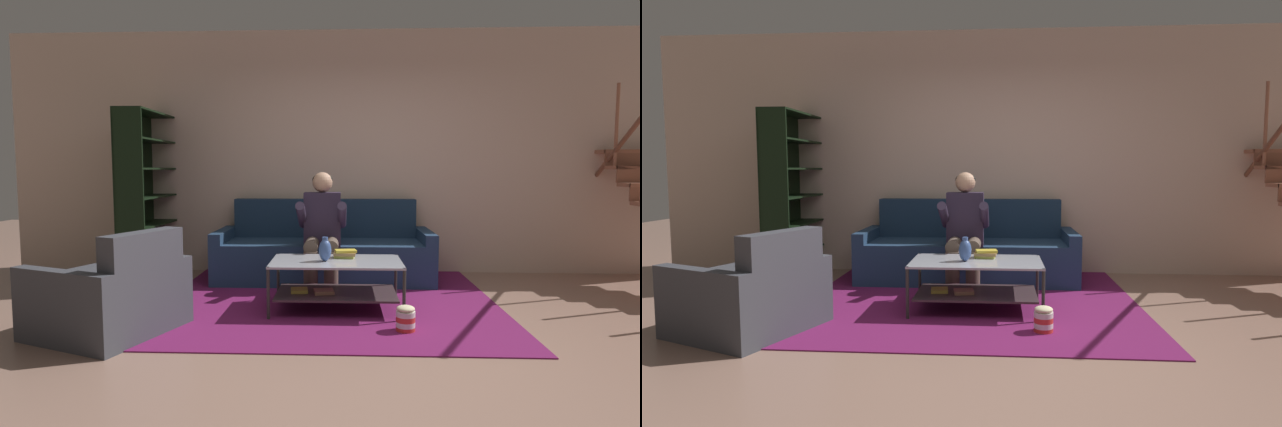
{
  "view_description": "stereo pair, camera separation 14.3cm",
  "coord_description": "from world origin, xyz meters",
  "views": [
    {
      "loc": [
        -0.15,
        -3.65,
        1.25
      ],
      "look_at": [
        -0.35,
        1.06,
        0.83
      ],
      "focal_mm": 28.0,
      "sensor_mm": 36.0,
      "label": 1
    },
    {
      "loc": [
        -0.0,
        -3.64,
        1.25
      ],
      "look_at": [
        -0.35,
        1.06,
        0.83
      ],
      "focal_mm": 28.0,
      "sensor_mm": 36.0,
      "label": 2
    }
  ],
  "objects": [
    {
      "name": "armchair",
      "position": [
        -1.91,
        0.02,
        0.27
      ],
      "size": [
        1.16,
        1.18,
        0.79
      ],
      "color": "#3E3F47",
      "rests_on": "ground"
    },
    {
      "name": "back_partition",
      "position": [
        0.0,
        2.46,
        1.45
      ],
      "size": [
        8.4,
        0.12,
        2.9
      ],
      "primitive_type": "cube",
      "color": "beige",
      "rests_on": "ground"
    },
    {
      "name": "area_rug",
      "position": [
        -0.27,
        1.19,
        0.01
      ],
      "size": [
        3.11,
        3.19,
        0.01
      ],
      "color": "#6C1950",
      "rests_on": "ground"
    },
    {
      "name": "vase",
      "position": [
        -0.29,
        0.66,
        0.55
      ],
      "size": [
        0.11,
        0.11,
        0.21
      ],
      "color": "#3A5795",
      "rests_on": "coffee_table"
    },
    {
      "name": "ground",
      "position": [
        0.0,
        0.0,
        0.0
      ],
      "size": [
        16.8,
        16.8,
        0.0
      ],
      "primitive_type": "plane",
      "color": "#967261"
    },
    {
      "name": "bookshelf",
      "position": [
        -2.37,
        1.87,
        0.75
      ],
      "size": [
        0.32,
        1.11,
        1.89
      ],
      "color": "black",
      "rests_on": "ground"
    },
    {
      "name": "couch",
      "position": [
        -0.35,
        1.94,
        0.3
      ],
      "size": [
        2.39,
        0.89,
        0.9
      ],
      "color": "navy",
      "rests_on": "ground"
    },
    {
      "name": "book_stack",
      "position": [
        -0.12,
        0.83,
        0.48
      ],
      "size": [
        0.21,
        0.16,
        0.07
      ],
      "color": "#ADB744",
      "rests_on": "coffee_table"
    },
    {
      "name": "coffee_table",
      "position": [
        -0.2,
        0.69,
        0.3
      ],
      "size": [
        1.15,
        0.67,
        0.45
      ],
      "color": "#B1B2BE",
      "rests_on": "ground"
    },
    {
      "name": "person_seated_center",
      "position": [
        -0.35,
        1.41,
        0.67
      ],
      "size": [
        0.5,
        0.58,
        1.22
      ],
      "color": "brown",
      "rests_on": "ground"
    },
    {
      "name": "popcorn_tub",
      "position": [
        0.35,
        0.12,
        0.1
      ],
      "size": [
        0.15,
        0.15,
        0.21
      ],
      "color": "red",
      "rests_on": "ground"
    }
  ]
}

